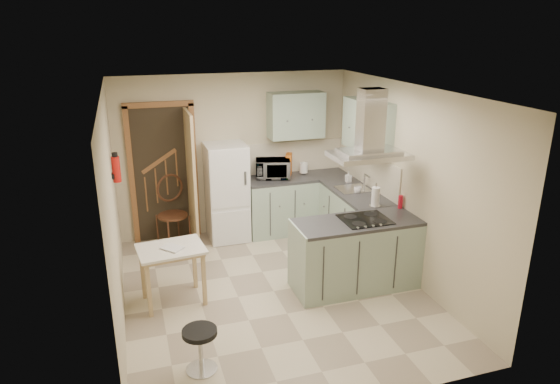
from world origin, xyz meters
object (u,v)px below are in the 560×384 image
object	(u,v)px
microwave	(273,169)
peninsula	(356,254)
extractor_hood	(369,155)
stool	(201,350)
fridge	(227,192)
drop_leaf_table	(173,275)
bentwood_chair	(173,216)

from	to	relation	value
microwave	peninsula	bearing A→B (deg)	-62.09
extractor_hood	stool	size ratio (longest dim) A/B	1.99
fridge	peninsula	size ratio (longest dim) A/B	0.97
peninsula	microwave	bearing A→B (deg)	103.13
drop_leaf_table	microwave	size ratio (longest dim) A/B	1.44
fridge	bentwood_chair	xyz separation A→B (m)	(-0.84, -0.06, -0.26)
drop_leaf_table	stool	size ratio (longest dim) A/B	1.68
stool	microwave	size ratio (longest dim) A/B	0.86
microwave	drop_leaf_table	bearing A→B (deg)	-121.10
drop_leaf_table	microwave	xyz separation A→B (m)	(1.77, 1.71, 0.69)
bentwood_chair	microwave	xyz separation A→B (m)	(1.59, 0.11, 0.55)
extractor_hood	peninsula	bearing A→B (deg)	180.00
fridge	microwave	distance (m)	0.81
peninsula	stool	world-z (taller)	peninsula
peninsula	bentwood_chair	bearing A→B (deg)	137.12
stool	fridge	bearing A→B (deg)	73.34
peninsula	microwave	xyz separation A→B (m)	(-0.47, 2.03, 0.60)
fridge	stool	size ratio (longest dim) A/B	3.32
stool	microwave	xyz separation A→B (m)	(1.65, 3.07, 0.82)
peninsula	bentwood_chair	xyz separation A→B (m)	(-2.06, 1.92, 0.04)
peninsula	extractor_hood	distance (m)	1.27
drop_leaf_table	microwave	distance (m)	2.55
extractor_hood	bentwood_chair	bearing A→B (deg)	138.47
drop_leaf_table	microwave	world-z (taller)	microwave
stool	microwave	distance (m)	3.58
drop_leaf_table	bentwood_chair	bearing A→B (deg)	77.74
fridge	peninsula	distance (m)	2.35
extractor_hood	stool	xyz separation A→B (m)	(-2.23, -1.04, -1.49)
drop_leaf_table	stool	xyz separation A→B (m)	(0.11, -1.36, -0.13)
peninsula	drop_leaf_table	distance (m)	2.26
stool	microwave	bearing A→B (deg)	61.67
fridge	microwave	world-z (taller)	fridge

